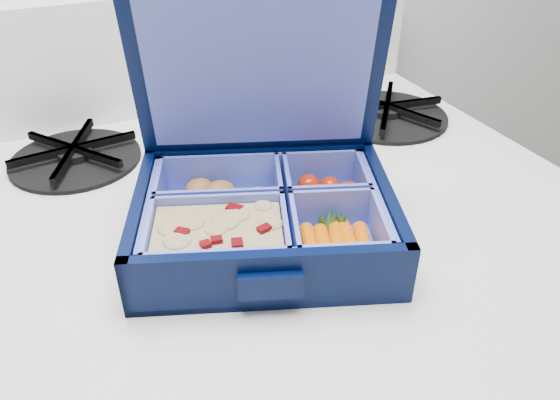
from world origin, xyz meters
name	(u,v)px	position (x,y,z in m)	size (l,w,h in m)	color
bento_box	(264,217)	(-0.66, 1.59, 1.04)	(0.23, 0.18, 0.06)	black
burner_grate	(386,110)	(-0.40, 1.78, 1.02)	(0.16, 0.16, 0.02)	black
burner_grate_rear	(75,154)	(-0.80, 1.83, 1.02)	(0.15, 0.15, 0.02)	black
fork	(267,169)	(-0.61, 1.71, 1.01)	(0.03, 0.20, 0.01)	#A8A3BE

